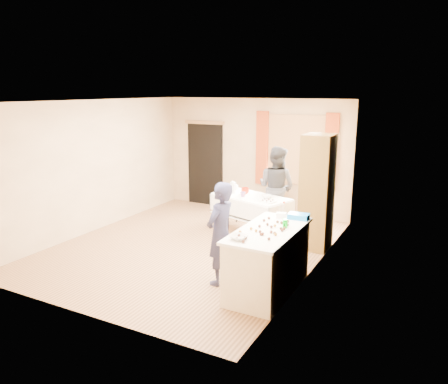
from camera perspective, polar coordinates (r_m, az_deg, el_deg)
The scene contains 29 objects.
floor at distance 8.05m, azimuth -4.16°, elevation -7.13°, with size 4.50×5.50×0.02m, color #9E7047.
ceiling at distance 7.55m, azimuth -4.50°, elevation 11.84°, with size 4.50×5.50×0.02m, color white.
wall_back at distance 10.10m, azimuth 4.01°, elevation 4.75°, with size 4.50×0.02×2.60m, color tan.
wall_front at distance 5.62m, azimuth -19.41°, elevation -2.95°, with size 4.50×0.02×2.60m, color tan.
wall_left at distance 9.08m, azimuth -16.53°, elevation 3.26°, with size 0.02×5.50×2.60m, color tan.
wall_right at distance 6.80m, azimuth 12.07°, elevation 0.27°, with size 0.02×5.50×2.60m, color tan.
window_frame at distance 9.68m, azimuth 9.38°, elevation 5.43°, with size 1.32×0.06×1.52m, color olive.
window_pane at distance 9.67m, azimuth 9.35°, elevation 5.42°, with size 1.20×0.02×1.40m, color white.
curtain_left at distance 9.91m, azimuth 4.99°, elevation 5.74°, with size 0.28×0.06×1.65m, color maroon.
curtain_right at distance 9.42m, azimuth 13.80°, elevation 5.01°, with size 0.28×0.06×1.65m, color maroon.
doorway at distance 10.71m, azimuth -2.46°, elevation 3.64°, with size 0.95×0.04×2.00m, color black.
door_lintel at distance 10.56m, azimuth -2.60°, elevation 9.07°, with size 1.05×0.06×0.08m, color olive.
cabinet at distance 7.85m, azimuth 12.06°, elevation -0.05°, with size 0.50×0.60×2.05m, color brown.
counter at distance 6.24m, azimuth 5.77°, elevation -8.86°, with size 0.76×1.61×0.91m.
party_table at distance 8.65m, azimuth 3.55°, elevation -2.49°, with size 1.71×1.21×0.75m.
chair at distance 9.70m, azimuth 6.17°, elevation -1.64°, with size 0.55×0.55×1.04m.
girl at distance 6.34m, azimuth -0.47°, elevation -5.45°, with size 0.43×0.59×1.52m, color #1D1D3C.
woman at distance 8.96m, azimuth 6.84°, elevation 0.60°, with size 0.93×0.79×1.68m, color black.
soda_can at distance 6.15m, azimuth 7.98°, elevation -4.10°, with size 0.07×0.07×0.12m, color #009B0D.
mixing_bowl at distance 5.65m, azimuth 1.87°, elevation -5.92°, with size 0.23×0.23×0.06m, color white.
foam_block at distance 6.61m, azimuth 7.50°, elevation -3.04°, with size 0.15×0.10×0.08m, color white.
blue_basket at distance 6.60m, azimuth 9.73°, elevation -3.15°, with size 0.30×0.20×0.08m, color blue.
pitcher at distance 8.78m, azimuth 1.14°, elevation 0.55°, with size 0.11×0.11×0.22m, color silver.
cup_red at distance 8.72m, azimuth 2.77°, elevation 0.14°, with size 0.21×0.21×0.13m, color red.
cup_rainbow at distance 8.49m, azimuth 2.49°, elevation -0.32°, with size 0.13×0.13×0.10m, color red.
small_bowl at distance 8.44m, azimuth 5.59°, elevation -0.59°, with size 0.27×0.27×0.06m, color white.
pastry_tray at distance 8.16m, azimuth 5.74°, elevation -1.22°, with size 0.28×0.20×0.02m, color white.
bottle at distance 9.06m, azimuth 1.55°, elevation 0.78°, with size 0.10×0.10×0.16m, color white.
cake_balls at distance 6.00m, azimuth 5.52°, elevation -4.90°, with size 0.52×1.15×0.04m.
Camera 1 is at (4.02, -6.39, 2.80)m, focal length 35.00 mm.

